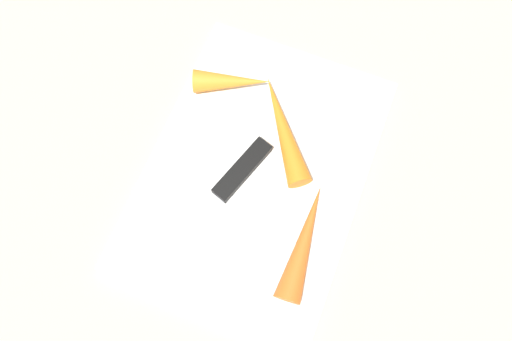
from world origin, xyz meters
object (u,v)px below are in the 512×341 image
(cutting_board, at_px, (256,172))
(carrot_medium, at_px, (304,242))
(knife, at_px, (235,178))
(carrot_longest, at_px, (283,128))
(carrot_shortest, at_px, (232,81))

(cutting_board, distance_m, carrot_medium, 0.11)
(knife, height_order, carrot_medium, carrot_medium)
(knife, height_order, carrot_longest, carrot_longest)
(carrot_longest, height_order, carrot_medium, carrot_medium)
(carrot_longest, bearing_deg, cutting_board, 131.14)
(knife, xyz_separation_m, carrot_longest, (0.08, -0.03, 0.01))
(carrot_longest, bearing_deg, carrot_medium, 173.71)
(knife, relative_size, carrot_shortest, 1.99)
(carrot_longest, height_order, carrot_shortest, same)
(cutting_board, bearing_deg, carrot_shortest, 36.37)
(knife, height_order, carrot_shortest, carrot_shortest)
(knife, relative_size, carrot_medium, 1.43)
(carrot_longest, xyz_separation_m, carrot_medium, (-0.12, -0.07, 0.00))
(cutting_board, relative_size, knife, 1.84)
(cutting_board, xyz_separation_m, carrot_longest, (0.06, -0.01, 0.02))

